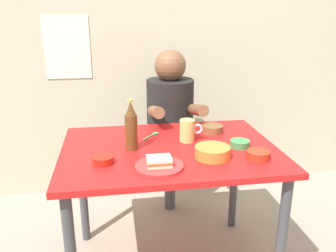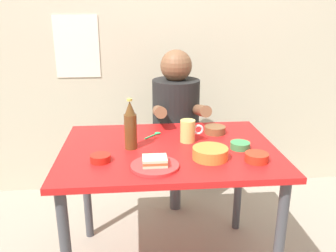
# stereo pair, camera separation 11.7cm
# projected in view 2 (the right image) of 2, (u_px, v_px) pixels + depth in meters

# --- Properties ---
(wall_back) EXTENTS (4.40, 0.09, 2.60)m
(wall_back) POSITION_uv_depth(u_px,v_px,m) (156.00, 26.00, 2.64)
(wall_back) COLOR #BCB299
(wall_back) RESTS_ON ground
(dining_table) EXTENTS (1.10, 0.80, 0.74)m
(dining_table) POSITION_uv_depth(u_px,v_px,m) (169.00, 164.00, 1.86)
(dining_table) COLOR red
(dining_table) RESTS_ON ground
(stool) EXTENTS (0.34, 0.34, 0.45)m
(stool) POSITION_uv_depth(u_px,v_px,m) (175.00, 165.00, 2.55)
(stool) COLOR #4C4C51
(stool) RESTS_ON ground
(person_seated) EXTENTS (0.33, 0.56, 0.72)m
(person_seated) POSITION_uv_depth(u_px,v_px,m) (176.00, 110.00, 2.41)
(person_seated) COLOR black
(person_seated) RESTS_ON stool
(plate_orange) EXTENTS (0.22, 0.22, 0.01)m
(plate_orange) POSITION_uv_depth(u_px,v_px,m) (155.00, 166.00, 1.59)
(plate_orange) COLOR red
(plate_orange) RESTS_ON dining_table
(sandwich) EXTENTS (0.11, 0.09, 0.04)m
(sandwich) POSITION_uv_depth(u_px,v_px,m) (155.00, 161.00, 1.59)
(sandwich) COLOR beige
(sandwich) RESTS_ON plate_orange
(beer_mug) EXTENTS (0.13, 0.08, 0.12)m
(beer_mug) POSITION_uv_depth(u_px,v_px,m) (188.00, 131.00, 1.89)
(beer_mug) COLOR #D1BC66
(beer_mug) RESTS_ON dining_table
(beer_bottle) EXTENTS (0.06, 0.06, 0.26)m
(beer_bottle) POSITION_uv_depth(u_px,v_px,m) (130.00, 126.00, 1.78)
(beer_bottle) COLOR #593819
(beer_bottle) RESTS_ON dining_table
(dip_bowl_green) EXTENTS (0.10, 0.10, 0.03)m
(dip_bowl_green) POSITION_uv_depth(u_px,v_px,m) (240.00, 145.00, 1.80)
(dip_bowl_green) COLOR #388C4C
(dip_bowl_green) RESTS_ON dining_table
(condiment_bowl_brown) EXTENTS (0.12, 0.12, 0.04)m
(condiment_bowl_brown) POSITION_uv_depth(u_px,v_px,m) (215.00, 130.00, 2.03)
(condiment_bowl_brown) COLOR brown
(condiment_bowl_brown) RESTS_ON dining_table
(sambal_bowl_red) EXTENTS (0.10, 0.10, 0.03)m
(sambal_bowl_red) POSITION_uv_depth(u_px,v_px,m) (100.00, 158.00, 1.65)
(sambal_bowl_red) COLOR #B21E14
(sambal_bowl_red) RESTS_ON dining_table
(soup_bowl_orange) EXTENTS (0.17, 0.17, 0.05)m
(soup_bowl_orange) POSITION_uv_depth(u_px,v_px,m) (210.00, 153.00, 1.68)
(soup_bowl_orange) COLOR orange
(soup_bowl_orange) RESTS_ON dining_table
(sauce_bowl_chili) EXTENTS (0.11, 0.11, 0.04)m
(sauce_bowl_chili) POSITION_uv_depth(u_px,v_px,m) (257.00, 157.00, 1.65)
(sauce_bowl_chili) COLOR red
(sauce_bowl_chili) RESTS_ON dining_table
(spoon) EXTENTS (0.10, 0.10, 0.01)m
(spoon) POSITION_uv_depth(u_px,v_px,m) (155.00, 134.00, 2.00)
(spoon) COLOR #26A559
(spoon) RESTS_ON dining_table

